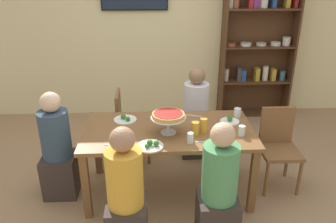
% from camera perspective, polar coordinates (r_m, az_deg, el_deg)
% --- Properties ---
extents(ground_plane, '(12.00, 12.00, 0.00)m').
position_cam_1_polar(ground_plane, '(3.82, 0.07, -12.94)').
color(ground_plane, '#9E7A56').
extents(rear_partition, '(8.00, 0.12, 2.80)m').
position_cam_1_polar(rear_partition, '(5.34, -1.13, 14.22)').
color(rear_partition, beige).
rests_on(rear_partition, ground_plane).
extents(dining_table, '(1.71, 0.89, 0.74)m').
position_cam_1_polar(dining_table, '(3.47, 0.08, -4.27)').
color(dining_table, brown).
rests_on(dining_table, ground_plane).
extents(bookshelf, '(1.10, 0.30, 2.21)m').
position_cam_1_polar(bookshelf, '(5.45, 14.79, 10.87)').
color(bookshelf, '#4C2D19').
rests_on(bookshelf, ground_plane).
extents(diner_head_west, '(0.34, 0.34, 1.15)m').
position_cam_1_polar(diner_head_west, '(3.69, -17.94, -6.56)').
color(diner_head_west, '#382D28').
rests_on(diner_head_west, ground_plane).
extents(diner_far_right, '(0.34, 0.34, 1.15)m').
position_cam_1_polar(diner_far_right, '(4.26, 4.62, -1.19)').
color(diner_far_right, '#382D28').
rests_on(diner_far_right, ground_plane).
extents(diner_near_right, '(0.34, 0.34, 1.15)m').
position_cam_1_polar(diner_near_right, '(2.98, 8.46, -13.44)').
color(diner_near_right, '#382D28').
rests_on(diner_near_right, ground_plane).
extents(diner_near_left, '(0.34, 0.34, 1.15)m').
position_cam_1_polar(diner_near_left, '(2.91, -7.05, -14.37)').
color(diner_near_left, '#382D28').
rests_on(diner_near_left, ground_plane).
extents(chair_far_left, '(0.40, 0.40, 0.87)m').
position_cam_1_polar(chair_far_left, '(4.20, -6.68, -1.78)').
color(chair_far_left, brown).
rests_on(chair_far_left, ground_plane).
extents(chair_head_east, '(0.40, 0.40, 0.87)m').
position_cam_1_polar(chair_head_east, '(3.87, 17.95, -5.18)').
color(chair_head_east, brown).
rests_on(chair_head_east, ground_plane).
extents(deep_dish_pizza_stand, '(0.35, 0.35, 0.21)m').
position_cam_1_polar(deep_dish_pizza_stand, '(3.28, 0.04, -0.85)').
color(deep_dish_pizza_stand, silver).
rests_on(deep_dish_pizza_stand, dining_table).
extents(salad_plate_near_diner, '(0.20, 0.20, 0.07)m').
position_cam_1_polar(salad_plate_near_diner, '(3.63, 10.26, -1.52)').
color(salad_plate_near_diner, white).
rests_on(salad_plate_near_diner, dining_table).
extents(salad_plate_far_diner, '(0.24, 0.24, 0.07)m').
position_cam_1_polar(salad_plate_far_diner, '(3.64, -7.18, -1.28)').
color(salad_plate_far_diner, white).
rests_on(salad_plate_far_diner, dining_table).
extents(salad_plate_spare, '(0.24, 0.24, 0.07)m').
position_cam_1_polar(salad_plate_spare, '(3.11, -2.92, -5.67)').
color(salad_plate_spare, white).
rests_on(salad_plate_spare, dining_table).
extents(beer_glass_amber_tall, '(0.08, 0.08, 0.13)m').
position_cam_1_polar(beer_glass_amber_tall, '(3.31, 4.57, -2.80)').
color(beer_glass_amber_tall, gold).
rests_on(beer_glass_amber_tall, dining_table).
extents(beer_glass_amber_short, '(0.07, 0.07, 0.15)m').
position_cam_1_polar(beer_glass_amber_short, '(3.35, 5.96, -2.34)').
color(beer_glass_amber_short, gold).
rests_on(beer_glass_amber_short, dining_table).
extents(water_glass_clear_near, '(0.06, 0.06, 0.10)m').
position_cam_1_polar(water_glass_clear_near, '(3.37, 12.22, -3.14)').
color(water_glass_clear_near, white).
rests_on(water_glass_clear_near, dining_table).
extents(water_glass_clear_far, '(0.06, 0.06, 0.10)m').
position_cam_1_polar(water_glass_clear_far, '(3.16, 3.74, -4.43)').
color(water_glass_clear_far, white).
rests_on(water_glass_clear_far, dining_table).
extents(water_glass_clear_spare, '(0.07, 0.07, 0.09)m').
position_cam_1_polar(water_glass_clear_spare, '(3.77, 11.53, -0.14)').
color(water_glass_clear_spare, white).
rests_on(water_glass_clear_spare, dining_table).
extents(cutlery_fork_near, '(0.17, 0.08, 0.00)m').
position_cam_1_polar(cutlery_fork_near, '(3.73, 4.26, -0.69)').
color(cutlery_fork_near, silver).
rests_on(cutlery_fork_near, dining_table).
extents(cutlery_knife_near, '(0.18, 0.02, 0.00)m').
position_cam_1_polar(cutlery_knife_near, '(3.21, 6.23, -5.09)').
color(cutlery_knife_near, silver).
rests_on(cutlery_knife_near, dining_table).
extents(cutlery_fork_far, '(0.18, 0.04, 0.00)m').
position_cam_1_polar(cutlery_fork_far, '(3.19, 9.74, -5.52)').
color(cutlery_fork_far, silver).
rests_on(cutlery_fork_far, dining_table).
extents(cutlery_knife_far, '(0.18, 0.03, 0.00)m').
position_cam_1_polar(cutlery_knife_far, '(3.18, -8.92, -5.55)').
color(cutlery_knife_far, silver).
rests_on(cutlery_knife_far, dining_table).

